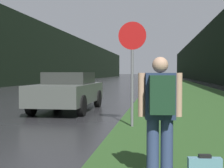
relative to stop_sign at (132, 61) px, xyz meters
The scene contains 9 objects.
grass_verge 31.84m from the stop_sign, 85.39° to the left, with size 6.00×240.00×0.02m, color #2D5123.
lane_stripe_c 8.37m from the stop_sign, 126.37° to the left, with size 0.12×3.00×0.01m, color silver.
lane_stripe_d 14.54m from the stop_sign, 109.67° to the left, with size 0.12×3.00×0.01m, color silver.
lane_stripe_e 21.23m from the stop_sign, 103.28° to the left, with size 0.12×3.00×0.01m, color silver.
treeline_far_side 44.47m from the stop_sign, 110.12° to the left, with size 2.00×140.00×8.01m, color black.
treeline_near_side 42.63m from the stop_sign, 78.40° to the left, with size 2.00×140.00×8.24m, color black.
stop_sign is the anchor object (origin of this frame).
hitchhiker_with_backpack 4.19m from the stop_sign, 80.24° to the right, with size 0.56×0.43×1.62m.
car_passing_near 4.26m from the stop_sign, 129.76° to the left, with size 1.92×4.40×1.43m.
Camera 1 is at (5.53, 0.26, 1.42)m, focal length 50.00 mm.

